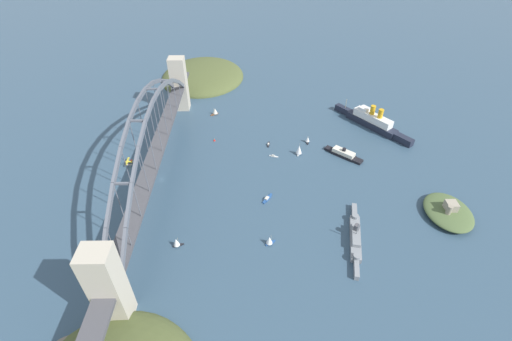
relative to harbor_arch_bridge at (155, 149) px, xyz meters
The scene contains 17 objects.
ground_plane 30.59m from the harbor_arch_bridge, ahead, with size 1400.00×1400.00×0.00m, color #334C60.
harbor_arch_bridge is the anchor object (origin of this frame).
headland_west_shore 207.06m from the harbor_arch_bridge, behind, with size 120.01×103.76×26.26m.
ocean_liner 214.26m from the harbor_arch_bridge, 111.93° to the left, with size 77.60×61.86×22.73m.
naval_cruiser 163.79m from the harbor_arch_bridge, 65.31° to the left, with size 65.44×16.48×16.47m.
harbor_ferry_steamer 164.09m from the harbor_arch_bridge, 100.72° to the left, with size 28.68×31.94×8.13m.
fort_island_mid_harbor 226.81m from the harbor_arch_bridge, 78.41° to the left, with size 42.09×33.75×13.43m.
seaplane_taxiing_near_bridge 48.25m from the harbor_arch_bridge, 122.23° to the right, with size 11.24×6.77×4.81m.
small_boat_0 80.09m from the harbor_arch_bridge, 18.77° to the left, with size 5.34×7.57×8.07m.
small_boat_1 141.84m from the harbor_arch_bridge, 112.17° to the left, with size 7.18×4.08×7.50m.
small_boat_2 104.33m from the harbor_arch_bridge, 107.33° to the left, with size 3.53×8.12×1.85m.
small_boat_3 95.99m from the harbor_arch_bridge, 73.40° to the left, with size 11.49×8.30×2.23m.
small_boat_4 115.30m from the harbor_arch_bridge, 51.03° to the left, with size 6.17×7.49×8.12m.
small_boat_5 107.92m from the harbor_arch_bridge, 117.92° to the left, with size 8.98×2.69×1.96m.
small_boat_6 116.31m from the harbor_arch_bridge, 161.01° to the left, with size 7.02×8.42×8.32m.
small_boat_7 125.71m from the harbor_arch_bridge, 105.66° to the left, with size 9.42×6.77×11.14m.
channel_marker_buoy 74.93m from the harbor_arch_bridge, 144.69° to the left, with size 2.20×2.20×2.75m.
Camera 1 is at (228.83, 75.71, 191.52)m, focal length 24.96 mm.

